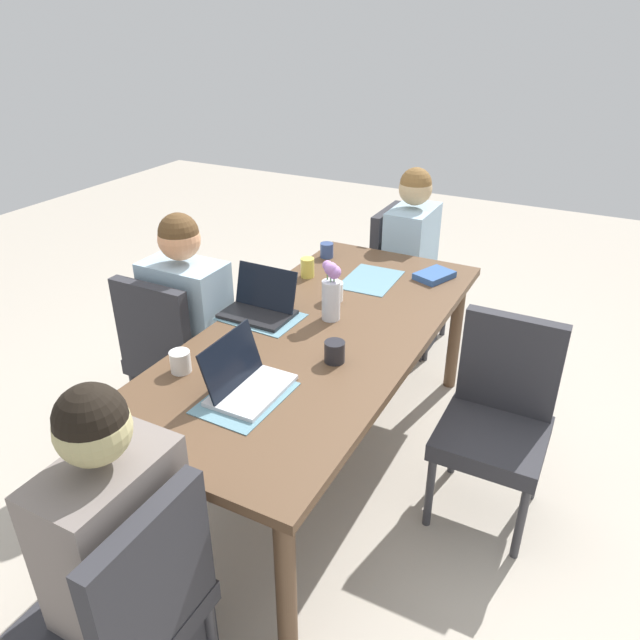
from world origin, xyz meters
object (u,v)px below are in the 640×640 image
(laptop_near_left_far, at_px, (260,306))
(coffee_mug_near_left, at_px, (327,250))
(laptop_head_right_left_near, at_px, (245,381))
(coffee_mug_centre_right, at_px, (307,268))
(person_head_left_left_mid, at_px, (409,272))
(chair_far_right_near, at_px, (498,411))
(flower_vase, at_px, (331,291))
(coffee_mug_centre_left, at_px, (335,352))
(person_near_left_far, at_px, (191,341))
(coffee_mug_far_left, at_px, (334,291))
(person_head_right_left_near, at_px, (124,574))
(dining_table, at_px, (320,345))
(book_red_cover, at_px, (434,275))
(chair_head_right_left_near, at_px, (130,606))
(chair_near_left_far, at_px, (173,349))
(chair_head_left_left_mid, at_px, (401,271))
(coffee_mug_near_right, at_px, (180,362))

(laptop_near_left_far, xyz_separation_m, coffee_mug_near_left, (-0.79, -0.05, -0.00))
(laptop_head_right_left_near, distance_m, coffee_mug_centre_right, 1.10)
(person_head_left_left_mid, height_order, chair_far_right_near, person_head_left_left_mid)
(flower_vase, height_order, coffee_mug_centre_left, flower_vase)
(person_near_left_far, relative_size, coffee_mug_far_left, 12.76)
(person_head_right_left_near, relative_size, laptop_near_left_far, 3.73)
(person_head_right_left_near, bearing_deg, person_near_left_far, -149.59)
(dining_table, distance_m, book_red_cover, 0.84)
(dining_table, xyz_separation_m, chair_head_right_left_near, (1.32, 0.07, -0.17))
(chair_near_left_far, height_order, flower_vase, flower_vase)
(dining_table, bearing_deg, chair_head_right_left_near, 3.08)
(person_near_left_far, distance_m, laptop_head_right_left_near, 0.90)
(chair_head_right_left_near, distance_m, book_red_cover, 2.14)
(chair_head_left_left_mid, xyz_separation_m, coffee_mug_centre_right, (0.87, -0.22, 0.30))
(flower_vase, relative_size, laptop_near_left_far, 0.88)
(chair_far_right_near, distance_m, coffee_mug_near_right, 1.34)
(dining_table, distance_m, person_head_left_left_mid, 1.32)
(laptop_head_right_left_near, bearing_deg, flower_vase, 178.28)
(chair_head_right_left_near, bearing_deg, person_near_left_far, -148.29)
(chair_far_right_near, relative_size, flower_vase, 3.21)
(coffee_mug_far_left, bearing_deg, coffee_mug_centre_right, -127.46)
(coffee_mug_far_left, bearing_deg, coffee_mug_centre_left, 26.45)
(coffee_mug_centre_right, bearing_deg, coffee_mug_near_left, -173.04)
(person_head_right_left_near, xyz_separation_m, laptop_near_left_far, (-1.27, -0.32, 0.27))
(coffee_mug_centre_left, relative_size, book_red_cover, 0.44)
(laptop_head_right_left_near, height_order, book_red_cover, laptop_head_right_left_near)
(coffee_mug_centre_right, bearing_deg, person_near_left_far, -35.28)
(laptop_near_left_far, height_order, book_red_cover, laptop_near_left_far)
(chair_near_left_far, bearing_deg, coffee_mug_centre_left, 84.48)
(coffee_mug_near_right, bearing_deg, person_near_left_far, -142.88)
(coffee_mug_near_left, bearing_deg, book_red_cover, 89.34)
(coffee_mug_centre_left, height_order, book_red_cover, coffee_mug_centre_left)
(laptop_head_right_left_near, relative_size, coffee_mug_centre_left, 3.62)
(person_near_left_far, bearing_deg, coffee_mug_far_left, 118.46)
(person_near_left_far, xyz_separation_m, coffee_mug_near_left, (-0.84, 0.35, 0.26))
(chair_near_left_far, height_order, book_red_cover, chair_near_left_far)
(person_near_left_far, relative_size, laptop_near_left_far, 3.73)
(chair_near_left_far, height_order, coffee_mug_far_left, chair_near_left_far)
(person_head_left_left_mid, bearing_deg, chair_head_left_left_mid, -128.76)
(person_near_left_far, height_order, coffee_mug_centre_left, person_near_left_far)
(chair_near_left_far, distance_m, chair_far_right_near, 1.59)
(person_head_right_left_near, distance_m, book_red_cover, 2.08)
(person_head_right_left_near, height_order, book_red_cover, person_head_right_left_near)
(person_head_left_left_mid, height_order, flower_vase, person_head_left_left_mid)
(chair_head_left_left_mid, height_order, laptop_head_right_left_near, laptop_head_right_left_near)
(chair_head_left_left_mid, distance_m, coffee_mug_far_left, 1.10)
(chair_head_left_left_mid, distance_m, chair_near_left_far, 1.63)
(coffee_mug_near_left, relative_size, book_red_cover, 0.42)
(flower_vase, height_order, coffee_mug_far_left, flower_vase)
(chair_far_right_near, distance_m, flower_vase, 0.89)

